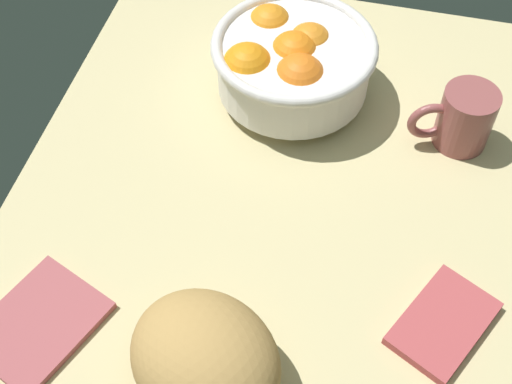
# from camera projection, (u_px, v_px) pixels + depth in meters

# --- Properties ---
(ground_plane) EXTENTS (0.81, 0.68, 0.03)m
(ground_plane) POSITION_uv_depth(u_px,v_px,m) (278.00, 192.00, 0.94)
(ground_plane) COLOR #D1C08A
(fruit_bowl) EXTENTS (0.23, 0.23, 0.11)m
(fruit_bowl) POSITION_uv_depth(u_px,v_px,m) (290.00, 62.00, 0.98)
(fruit_bowl) COLOR white
(fruit_bowl) RESTS_ON ground
(bread_loaf) EXTENTS (0.21, 0.22, 0.11)m
(bread_loaf) POSITION_uv_depth(u_px,v_px,m) (205.00, 359.00, 0.72)
(bread_loaf) COLOR tan
(bread_loaf) RESTS_ON ground
(napkin_folded) EXTENTS (0.17, 0.16, 0.01)m
(napkin_folded) POSITION_uv_depth(u_px,v_px,m) (39.00, 324.00, 0.80)
(napkin_folded) COLOR #AB5257
(napkin_folded) RESTS_ON ground
(napkin_spare) EXTENTS (0.15, 0.13, 0.01)m
(napkin_spare) POSITION_uv_depth(u_px,v_px,m) (443.00, 323.00, 0.80)
(napkin_spare) COLOR #B4484C
(napkin_spare) RESTS_ON ground
(mug) EXTENTS (0.07, 0.11, 0.09)m
(mug) POSITION_uv_depth(u_px,v_px,m) (462.00, 118.00, 0.94)
(mug) COLOR #944C4B
(mug) RESTS_ON ground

